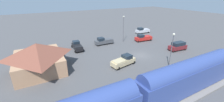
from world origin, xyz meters
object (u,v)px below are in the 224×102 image
at_px(pickup_charcoal, 104,41).
at_px(pickup_silver, 142,30).
at_px(station_building, 38,57).
at_px(pedestrian_on_platform, 170,68).
at_px(pickup_black, 77,46).
at_px(suv_maroon, 178,46).
at_px(light_pole_lot_center, 123,26).
at_px(light_pole_near_platform, 172,46).
at_px(pickup_tan, 124,61).
at_px(passenger_train, 137,95).
at_px(pickup_red, 143,38).

bearing_deg(pickup_charcoal, pickup_silver, -76.30).
xyz_separation_m(station_building, pedestrian_on_platform, (-13.39, -21.01, -1.56)).
height_order(pedestrian_on_platform, pickup_black, pickup_black).
distance_m(pedestrian_on_platform, pickup_silver, 29.72).
xyz_separation_m(pedestrian_on_platform, suv_maroon, (7.48, -11.67, -0.13)).
relative_size(suv_maroon, light_pole_lot_center, 0.64).
bearing_deg(pickup_silver, light_pole_near_platform, 151.80).
bearing_deg(pickup_tan, pickup_black, 23.31).
relative_size(passenger_train, pickup_tan, 6.69).
xyz_separation_m(passenger_train, pickup_black, (25.41, -0.00, -1.83)).
bearing_deg(light_pole_near_platform, passenger_train, 116.18).
bearing_deg(suv_maroon, pickup_black, 60.10).
height_order(station_building, light_pole_lot_center, light_pole_lot_center).
relative_size(station_building, pickup_silver, 2.00).
height_order(pickup_charcoal, light_pole_lot_center, light_pole_lot_center).
xyz_separation_m(pickup_tan, light_pole_lot_center, (13.44, -8.61, 3.94)).
xyz_separation_m(station_building, pickup_charcoal, (7.83, -17.64, -1.82)).
xyz_separation_m(pickup_charcoal, pickup_red, (-3.10, -12.31, 0.00)).
height_order(pickup_charcoal, pickup_silver, same).
bearing_deg(station_building, light_pole_lot_center, -73.33).
xyz_separation_m(station_building, pickup_tan, (-6.25, -15.41, -1.82)).
bearing_deg(pedestrian_on_platform, passenger_train, 111.87).
xyz_separation_m(pickup_tan, pickup_silver, (18.54, -20.55, 0.00)).
relative_size(pickup_charcoal, light_pole_lot_center, 0.69).
height_order(station_building, pedestrian_on_platform, station_building).
xyz_separation_m(pickup_tan, light_pole_near_platform, (-4.95, -7.95, 3.48)).
bearing_deg(light_pole_lot_center, station_building, 106.67).
bearing_deg(station_building, pedestrian_on_platform, -122.50).
height_order(suv_maroon, pickup_black, suv_maroon).
height_order(light_pole_near_platform, light_pole_lot_center, light_pole_lot_center).
bearing_deg(pedestrian_on_platform, station_building, 57.50).
xyz_separation_m(passenger_train, pickup_charcoal, (25.83, -8.12, -1.83)).
bearing_deg(pickup_tan, pedestrian_on_platform, -141.89).
height_order(pickup_red, pickup_black, same).
bearing_deg(pickup_charcoal, pickup_tan, 170.98).
distance_m(pickup_charcoal, suv_maroon, 20.36).
bearing_deg(station_building, pickup_black, -52.14).
bearing_deg(pickup_red, passenger_train, 138.05).
relative_size(pickup_charcoal, pickup_black, 0.99).
height_order(pedestrian_on_platform, light_pole_near_platform, light_pole_near_platform).
bearing_deg(pickup_tan, pickup_silver, -47.94).
xyz_separation_m(pedestrian_on_platform, pickup_red, (18.12, -8.94, -0.25)).
bearing_deg(pedestrian_on_platform, pickup_black, 28.91).
bearing_deg(light_pole_lot_center, pickup_silver, -66.86).
relative_size(passenger_train, station_building, 3.42).
bearing_deg(pickup_black, pickup_tan, -156.69).
xyz_separation_m(suv_maroon, light_pole_lot_center, (13.10, 8.66, 3.82)).
bearing_deg(passenger_train, light_pole_lot_center, -29.91).
bearing_deg(pickup_tan, pickup_red, -52.97).
bearing_deg(pickup_tan, suv_maroon, -88.87).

